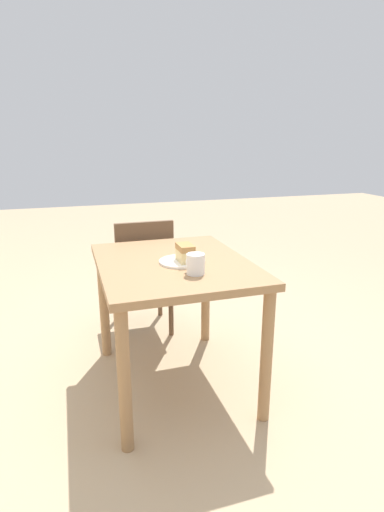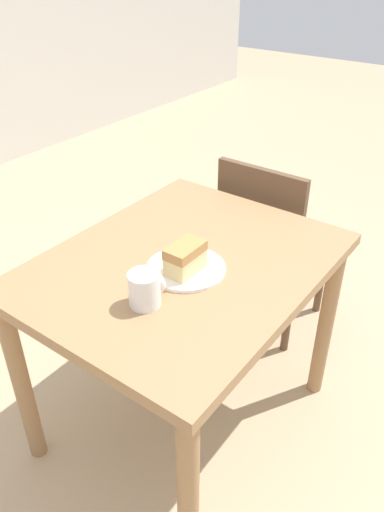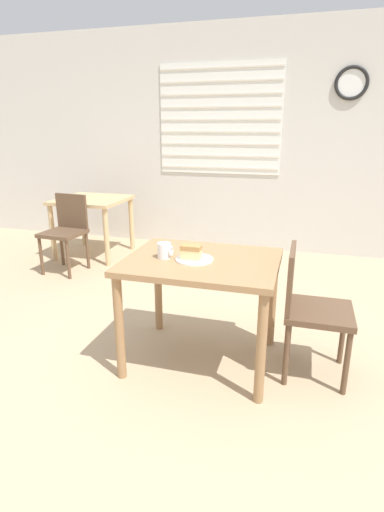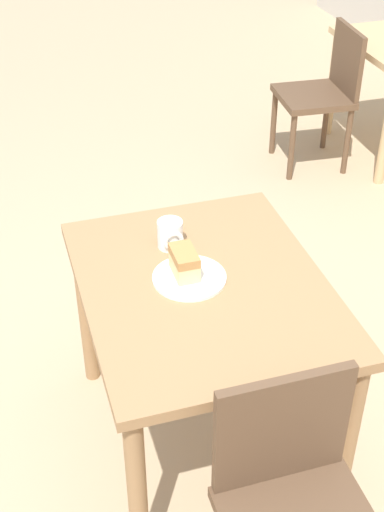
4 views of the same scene
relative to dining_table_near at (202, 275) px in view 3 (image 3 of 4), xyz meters
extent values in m
plane|color=tan|center=(-0.06, -0.16, -0.64)|extent=(14.00, 14.00, 0.00)
cube|color=beige|center=(-0.06, 2.87, 0.76)|extent=(10.00, 0.06, 2.80)
cube|color=white|center=(-0.52, 2.83, 1.03)|extent=(1.58, 0.01, 1.35)
cube|color=beige|center=(-0.52, 2.82, 0.43)|extent=(1.55, 0.01, 0.02)
cube|color=beige|center=(-0.52, 2.82, 0.58)|extent=(1.55, 0.01, 0.02)
cube|color=beige|center=(-0.52, 2.82, 0.73)|extent=(1.55, 0.01, 0.02)
cube|color=beige|center=(-0.52, 2.82, 0.88)|extent=(1.55, 0.01, 0.02)
cube|color=beige|center=(-0.52, 2.82, 1.03)|extent=(1.55, 0.01, 0.02)
cube|color=beige|center=(-0.52, 2.82, 1.18)|extent=(1.55, 0.01, 0.02)
cube|color=beige|center=(-0.52, 2.82, 1.33)|extent=(1.55, 0.01, 0.02)
cube|color=beige|center=(-0.52, 2.82, 1.48)|extent=(1.55, 0.01, 0.02)
cube|color=beige|center=(-0.52, 2.82, 1.63)|extent=(1.55, 0.01, 0.02)
torus|color=black|center=(1.01, 2.82, 1.41)|extent=(0.38, 0.04, 0.38)
cylinder|color=white|center=(1.01, 2.83, 1.41)|extent=(0.31, 0.01, 0.31)
cube|color=#9E754C|center=(0.00, 0.00, 0.09)|extent=(1.00, 0.80, 0.04)
cylinder|color=#9E754C|center=(-0.45, -0.35, -0.29)|extent=(0.06, 0.06, 0.72)
cylinder|color=#9E754C|center=(0.45, -0.35, -0.29)|extent=(0.06, 0.06, 0.72)
cylinder|color=#9E754C|center=(-0.45, 0.35, -0.29)|extent=(0.06, 0.06, 0.72)
cylinder|color=#9E754C|center=(0.45, 0.35, -0.29)|extent=(0.06, 0.06, 0.72)
cube|color=tan|center=(-1.95, 2.00, 0.07)|extent=(0.83, 0.81, 0.04)
cylinder|color=tan|center=(-2.31, 1.64, -0.30)|extent=(0.06, 0.06, 0.69)
cylinder|color=tan|center=(-1.59, 1.64, -0.30)|extent=(0.06, 0.06, 0.69)
cylinder|color=tan|center=(-2.31, 2.35, -0.30)|extent=(0.06, 0.06, 0.69)
cylinder|color=tan|center=(-1.59, 2.35, -0.30)|extent=(0.06, 0.06, 0.69)
cube|color=brown|center=(0.77, 0.04, -0.19)|extent=(0.42, 0.42, 0.04)
cylinder|color=brown|center=(0.95, -0.13, -0.43)|extent=(0.04, 0.04, 0.43)
cylinder|color=brown|center=(0.95, 0.22, -0.43)|extent=(0.04, 0.04, 0.43)
cylinder|color=brown|center=(0.59, -0.13, -0.43)|extent=(0.04, 0.04, 0.43)
cylinder|color=brown|center=(0.59, 0.22, -0.43)|extent=(0.04, 0.04, 0.43)
cube|color=brown|center=(0.58, 0.04, 0.02)|extent=(0.03, 0.40, 0.39)
cube|color=brown|center=(-1.95, 1.32, -0.19)|extent=(0.45, 0.45, 0.04)
cylinder|color=brown|center=(-2.14, 1.16, -0.43)|extent=(0.04, 0.04, 0.43)
cylinder|color=brown|center=(-1.79, 1.13, -0.43)|extent=(0.04, 0.04, 0.43)
cylinder|color=brown|center=(-2.12, 1.52, -0.43)|extent=(0.04, 0.04, 0.43)
cylinder|color=brown|center=(-1.76, 1.49, -0.43)|extent=(0.04, 0.04, 0.43)
cube|color=brown|center=(-1.94, 1.52, 0.02)|extent=(0.40, 0.06, 0.39)
cylinder|color=white|center=(-0.04, -0.04, 0.12)|extent=(0.25, 0.25, 0.01)
cube|color=#E5CC89|center=(-0.05, -0.05, 0.15)|extent=(0.13, 0.07, 0.06)
cube|color=#B27F47|center=(-0.05, -0.05, 0.20)|extent=(0.13, 0.08, 0.03)
cylinder|color=white|center=(-0.24, -0.05, 0.16)|extent=(0.09, 0.09, 0.10)
torus|color=white|center=(-0.20, -0.05, 0.16)|extent=(0.02, 0.07, 0.07)
camera|label=1|loc=(-2.01, 0.53, 0.75)|focal=28.00mm
camera|label=2|loc=(-1.06, -0.81, 0.99)|focal=35.00mm
camera|label=3|loc=(0.63, -2.41, 0.94)|focal=28.00mm
camera|label=4|loc=(1.76, -0.58, 1.56)|focal=50.00mm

